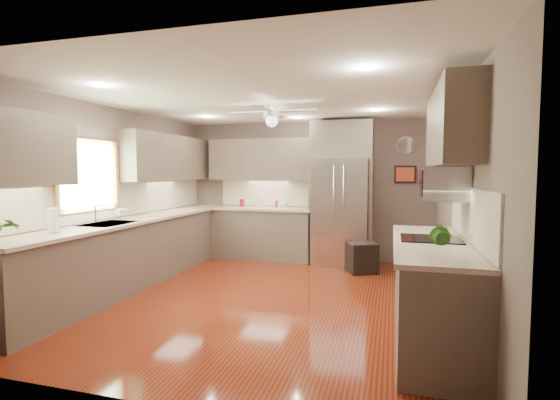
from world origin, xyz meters
The scene contains 27 objects.
floor centered at (0.00, 0.00, 0.00)m, with size 5.00×5.00×0.00m, color #55140B.
ceiling centered at (0.00, 0.00, 2.50)m, with size 5.00×5.00×0.00m, color white.
wall_back centered at (0.00, 2.50, 1.25)m, with size 4.50×4.50×0.00m, color #65544D.
wall_front centered at (0.00, -2.50, 1.25)m, with size 4.50×4.50×0.00m, color #65544D.
wall_left centered at (-2.25, 0.00, 1.25)m, with size 5.00×5.00×0.00m, color #65544D.
wall_right centered at (2.25, 0.00, 1.25)m, with size 5.00×5.00×0.00m, color #65544D.
canister_a centered at (-1.15, 2.20, 1.02)m, with size 0.09×0.09×0.14m, color maroon.
canister_c centered at (-0.83, 2.24, 1.03)m, with size 0.12×0.12×0.20m, color beige.
canister_d centered at (-0.48, 2.26, 1.00)m, with size 0.09×0.09×0.13m, color maroon.
soap_bottle centered at (-2.05, -0.05, 1.04)m, with size 0.09×0.09×0.20m, color white.
potted_plant_left centered at (-1.94, -1.93, 1.09)m, with size 0.16×0.11×0.31m, color #255016.
potted_plant_right centered at (1.91, -1.56, 1.11)m, with size 0.19×0.15×0.34m, color #255016.
bowl centered at (-0.37, 2.21, 0.96)m, with size 0.20×0.20×0.05m, color beige.
left_run centered at (-1.95, 0.15, 0.48)m, with size 0.65×4.70×1.45m.
back_run centered at (-0.72, 2.20, 0.48)m, with size 1.85×0.65×1.45m.
uppers centered at (-0.74, 0.71, 1.87)m, with size 4.50×4.70×0.95m.
window centered at (-2.22, -0.50, 1.55)m, with size 0.05×1.12×0.92m.
sink centered at (-1.93, -0.50, 0.91)m, with size 0.50×0.70×0.32m.
refrigerator centered at (0.70, 2.16, 1.19)m, with size 1.06×0.75×2.45m.
right_run centered at (1.93, -0.80, 0.48)m, with size 0.70×2.20×1.45m.
microwave centered at (2.03, -0.55, 1.48)m, with size 0.43×0.55×0.34m.
ceiling_fan centered at (0.00, 0.30, 2.33)m, with size 1.18×1.18×0.32m.
recessed_lights centered at (-0.04, 0.40, 2.49)m, with size 2.84×3.14×0.01m.
wall_clock centered at (1.75, 2.48, 2.05)m, with size 0.30×0.03×0.30m.
framed_print centered at (1.75, 2.48, 1.55)m, with size 0.36×0.03×0.30m.
stool centered at (1.09, 1.61, 0.24)m, with size 0.56×0.56×0.49m.
paper_towel centered at (-1.96, -1.34, 1.08)m, with size 0.11×0.11×0.28m.
Camera 1 is at (1.54, -4.85, 1.60)m, focal length 26.00 mm.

